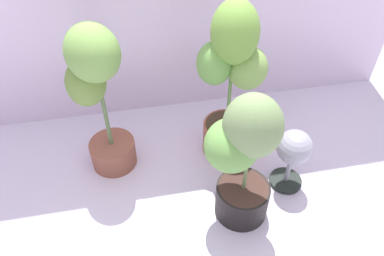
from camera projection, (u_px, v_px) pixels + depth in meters
ground_plane at (183, 204)px, 1.99m from camera, size 8.00×8.00×0.00m
potted_plant_back_right at (231, 79)px, 1.94m from camera, size 0.41×0.29×0.96m
potted_plant_front_right at (243, 157)px, 1.68m from camera, size 0.42×0.36×0.76m
potted_plant_back_left at (97, 91)px, 1.86m from camera, size 0.36×0.38×0.89m
floor_fan at (293, 151)px, 1.93m from camera, size 0.26×0.26×0.38m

